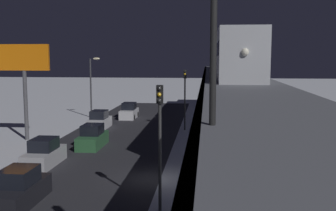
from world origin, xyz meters
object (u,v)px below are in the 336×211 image
(sedan_white, at_px, (129,112))
(subway_train, at_px, (228,55))
(traffic_light_near, at_px, (160,129))
(commercial_billboard, at_px, (24,67))
(sedan_silver, at_px, (44,154))
(sedan_green_2, at_px, (92,138))
(rail_signal, at_px, (214,8))
(sedan_white_2, at_px, (99,121))
(sedan_black, at_px, (19,190))
(traffic_light_mid, at_px, (185,91))

(sedan_white, bearing_deg, subway_train, 145.89)
(traffic_light_near, distance_m, commercial_billboard, 21.84)
(sedan_silver, height_order, sedan_green_2, same)
(sedan_white, distance_m, traffic_light_near, 31.29)
(sedan_silver, distance_m, commercial_billboard, 11.57)
(rail_signal, distance_m, sedan_white, 42.16)
(commercial_billboard, bearing_deg, traffic_light_near, 131.94)
(traffic_light_near, height_order, commercial_billboard, commercial_billboard)
(sedan_white_2, height_order, sedan_green_2, same)
(subway_train, height_order, sedan_black, subway_train)
(commercial_billboard, bearing_deg, sedan_silver, 121.70)
(sedan_silver, relative_size, traffic_light_mid, 0.68)
(subway_train, height_order, traffic_light_near, subway_train)
(commercial_billboard, bearing_deg, traffic_light_mid, -156.14)
(traffic_light_near, bearing_deg, commercial_billboard, -48.06)
(sedan_white_2, xyz_separation_m, sedan_green_2, (-1.80, 8.78, 0.00))
(sedan_black, bearing_deg, sedan_green_2, -90.00)
(sedan_green_2, distance_m, traffic_light_near, 16.05)
(rail_signal, bearing_deg, sedan_black, -45.48)
(subway_train, distance_m, sedan_white, 16.10)
(sedan_white, height_order, traffic_light_near, traffic_light_near)
(rail_signal, relative_size, traffic_light_near, 0.62)
(commercial_billboard, bearing_deg, subway_train, -162.48)
(rail_signal, relative_size, sedan_white_2, 0.91)
(subway_train, height_order, traffic_light_mid, subway_train)
(subway_train, distance_m, traffic_light_mid, 5.83)
(subway_train, relative_size, rail_signal, 9.22)
(commercial_billboard, bearing_deg, rail_signal, 122.97)
(sedan_green_2, xyz_separation_m, traffic_light_mid, (-7.50, -8.76, 3.40))
(subway_train, height_order, sedan_white_2, subway_train)
(sedan_white, xyz_separation_m, sedan_green_2, (0.00, 16.41, 0.01))
(rail_signal, xyz_separation_m, sedan_silver, (11.74, -17.70, -8.10))
(traffic_light_near, bearing_deg, sedan_white_2, -67.59)
(subway_train, distance_m, sedan_black, 26.00)
(rail_signal, distance_m, commercial_billboard, 31.18)
(sedan_black, bearing_deg, sedan_white, -90.00)
(sedan_white_2, bearing_deg, sedan_white, -103.26)
(sedan_white_2, bearing_deg, traffic_light_near, 112.41)
(subway_train, xyz_separation_m, sedan_silver, (13.74, 14.38, -7.15))
(rail_signal, xyz_separation_m, sedan_white, (9.94, -40.16, -8.11))
(sedan_white_2, height_order, commercial_billboard, commercial_billboard)
(sedan_green_2, height_order, commercial_billboard, commercial_billboard)
(subway_train, relative_size, traffic_light_near, 5.76)
(sedan_silver, height_order, traffic_light_near, traffic_light_near)
(traffic_light_near, height_order, traffic_light_mid, same)
(sedan_white, relative_size, sedan_white_2, 0.95)
(subway_train, height_order, commercial_billboard, subway_train)
(sedan_green_2, bearing_deg, rail_signal, 112.72)
(sedan_white, xyz_separation_m, sedan_white_2, (1.80, 7.64, 0.01))
(sedan_white, bearing_deg, sedan_white_2, 76.74)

